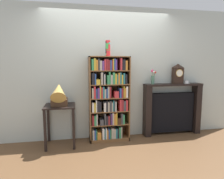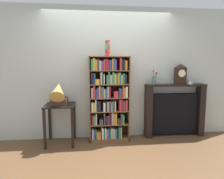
{
  "view_description": "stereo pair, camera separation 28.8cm",
  "coord_description": "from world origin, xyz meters",
  "px_view_note": "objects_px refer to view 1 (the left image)",
  "views": [
    {
      "loc": [
        -0.66,
        -3.61,
        1.51
      ],
      "look_at": [
        0.06,
        0.13,
        1.0
      ],
      "focal_mm": 31.93,
      "sensor_mm": 36.0,
      "label": 1
    },
    {
      "loc": [
        -0.37,
        -3.66,
        1.51
      ],
      "look_at": [
        0.06,
        0.13,
        1.0
      ],
      "focal_mm": 31.93,
      "sensor_mm": 36.0,
      "label": 2
    }
  ],
  "objects_px": {
    "teacup_with_saucer": "(186,82)",
    "cup_stack": "(108,48)",
    "side_table_left": "(60,115)",
    "gramophone": "(59,95)",
    "fireplace_mantel": "(172,109)",
    "bookshelf": "(109,100)",
    "flower_vase": "(153,77)",
    "mantel_clock": "(178,74)"
  },
  "relations": [
    {
      "from": "fireplace_mantel",
      "to": "mantel_clock",
      "type": "relative_size",
      "value": 3.02
    },
    {
      "from": "bookshelf",
      "to": "cup_stack",
      "type": "height_order",
      "value": "cup_stack"
    },
    {
      "from": "cup_stack",
      "to": "teacup_with_saucer",
      "type": "distance_m",
      "value": 1.82
    },
    {
      "from": "side_table_left",
      "to": "mantel_clock",
      "type": "xyz_separation_m",
      "value": [
        2.38,
        0.15,
        0.73
      ]
    },
    {
      "from": "cup_stack",
      "to": "fireplace_mantel",
      "type": "height_order",
      "value": "cup_stack"
    },
    {
      "from": "side_table_left",
      "to": "teacup_with_saucer",
      "type": "bearing_deg",
      "value": 3.35
    },
    {
      "from": "cup_stack",
      "to": "fireplace_mantel",
      "type": "relative_size",
      "value": 0.23
    },
    {
      "from": "cup_stack",
      "to": "gramophone",
      "type": "relative_size",
      "value": 0.57
    },
    {
      "from": "fireplace_mantel",
      "to": "flower_vase",
      "type": "height_order",
      "value": "flower_vase"
    },
    {
      "from": "side_table_left",
      "to": "mantel_clock",
      "type": "bearing_deg",
      "value": 3.57
    },
    {
      "from": "gramophone",
      "to": "fireplace_mantel",
      "type": "relative_size",
      "value": 0.41
    },
    {
      "from": "bookshelf",
      "to": "fireplace_mantel",
      "type": "bearing_deg",
      "value": 3.38
    },
    {
      "from": "gramophone",
      "to": "fireplace_mantel",
      "type": "height_order",
      "value": "gramophone"
    },
    {
      "from": "bookshelf",
      "to": "mantel_clock",
      "type": "relative_size",
      "value": 3.98
    },
    {
      "from": "gramophone",
      "to": "teacup_with_saucer",
      "type": "height_order",
      "value": "gramophone"
    },
    {
      "from": "side_table_left",
      "to": "cup_stack",
      "type": "bearing_deg",
      "value": 3.49
    },
    {
      "from": "cup_stack",
      "to": "mantel_clock",
      "type": "distance_m",
      "value": 1.56
    },
    {
      "from": "bookshelf",
      "to": "flower_vase",
      "type": "xyz_separation_m",
      "value": [
        0.93,
        0.06,
        0.42
      ]
    },
    {
      "from": "flower_vase",
      "to": "teacup_with_saucer",
      "type": "xyz_separation_m",
      "value": [
        0.74,
        -0.0,
        -0.12
      ]
    },
    {
      "from": "fireplace_mantel",
      "to": "cup_stack",
      "type": "bearing_deg",
      "value": -175.21
    },
    {
      "from": "gramophone",
      "to": "mantel_clock",
      "type": "relative_size",
      "value": 1.24
    },
    {
      "from": "cup_stack",
      "to": "flower_vase",
      "type": "height_order",
      "value": "cup_stack"
    },
    {
      "from": "flower_vase",
      "to": "teacup_with_saucer",
      "type": "bearing_deg",
      "value": -0.23
    },
    {
      "from": "side_table_left",
      "to": "flower_vase",
      "type": "bearing_deg",
      "value": 4.78
    },
    {
      "from": "teacup_with_saucer",
      "to": "cup_stack",
      "type": "bearing_deg",
      "value": -176.72
    },
    {
      "from": "side_table_left",
      "to": "gramophone",
      "type": "xyz_separation_m",
      "value": [
        -0.0,
        -0.09,
        0.4
      ]
    },
    {
      "from": "mantel_clock",
      "to": "bookshelf",
      "type": "bearing_deg",
      "value": -177.71
    },
    {
      "from": "fireplace_mantel",
      "to": "flower_vase",
      "type": "relative_size",
      "value": 4.12
    },
    {
      "from": "flower_vase",
      "to": "teacup_with_saucer",
      "type": "height_order",
      "value": "flower_vase"
    },
    {
      "from": "bookshelf",
      "to": "flower_vase",
      "type": "relative_size",
      "value": 5.43
    },
    {
      "from": "side_table_left",
      "to": "fireplace_mantel",
      "type": "bearing_deg",
      "value": 4.28
    },
    {
      "from": "bookshelf",
      "to": "side_table_left",
      "type": "relative_size",
      "value": 2.18
    },
    {
      "from": "teacup_with_saucer",
      "to": "side_table_left",
      "type": "bearing_deg",
      "value": -176.65
    },
    {
      "from": "fireplace_mantel",
      "to": "side_table_left",
      "type": "bearing_deg",
      "value": -175.72
    },
    {
      "from": "teacup_with_saucer",
      "to": "mantel_clock",
      "type": "bearing_deg",
      "value": -179.27
    },
    {
      "from": "bookshelf",
      "to": "teacup_with_saucer",
      "type": "xyz_separation_m",
      "value": [
        1.67,
        0.06,
        0.31
      ]
    },
    {
      "from": "mantel_clock",
      "to": "teacup_with_saucer",
      "type": "bearing_deg",
      "value": 0.73
    },
    {
      "from": "cup_stack",
      "to": "gramophone",
      "type": "bearing_deg",
      "value": -170.97
    },
    {
      "from": "side_table_left",
      "to": "teacup_with_saucer",
      "type": "relative_size",
      "value": 5.05
    },
    {
      "from": "fireplace_mantel",
      "to": "teacup_with_saucer",
      "type": "distance_m",
      "value": 0.65
    },
    {
      "from": "mantel_clock",
      "to": "teacup_with_saucer",
      "type": "relative_size",
      "value": 2.76
    },
    {
      "from": "bookshelf",
      "to": "side_table_left",
      "type": "distance_m",
      "value": 0.95
    }
  ]
}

